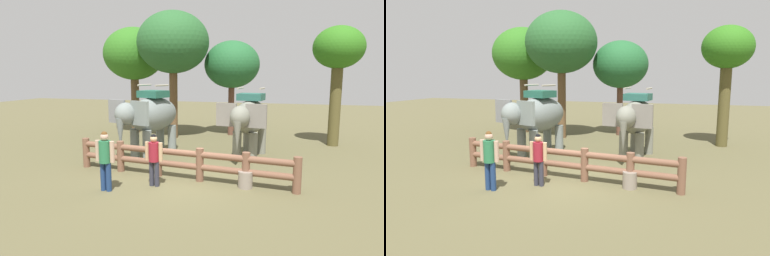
% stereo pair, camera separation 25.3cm
% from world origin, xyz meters
% --- Properties ---
extents(ground_plane, '(60.00, 60.00, 0.00)m').
position_xyz_m(ground_plane, '(0.00, 0.00, 0.00)').
color(ground_plane, brown).
extents(log_fence, '(7.49, 1.08, 1.05)m').
position_xyz_m(log_fence, '(0.00, 0.16, 0.60)').
color(log_fence, brown).
rests_on(log_fence, ground).
extents(elephant_near_left, '(2.35, 3.47, 2.91)m').
position_xyz_m(elephant_near_left, '(-2.02, 2.69, 1.63)').
color(elephant_near_left, slate).
rests_on(elephant_near_left, ground).
extents(elephant_center, '(1.86, 3.31, 2.80)m').
position_xyz_m(elephant_center, '(1.83, 3.51, 1.57)').
color(elephant_center, slate).
rests_on(elephant_center, ground).
extents(tourist_woman_in_black, '(0.61, 0.36, 1.73)m').
position_xyz_m(tourist_woman_in_black, '(-1.63, -1.52, 1.00)').
color(tourist_woman_in_black, navy).
rests_on(tourist_woman_in_black, ground).
extents(tourist_man_in_blue, '(0.56, 0.32, 1.58)m').
position_xyz_m(tourist_man_in_blue, '(-0.46, -0.75, 0.91)').
color(tourist_man_in_blue, '#2E2F3C').
rests_on(tourist_man_in_blue, ground).
extents(tree_far_left, '(3.40, 3.40, 5.88)m').
position_xyz_m(tree_far_left, '(-5.13, 7.92, 4.37)').
color(tree_far_left, brown).
rests_on(tree_far_left, ground).
extents(tree_back_center, '(2.24, 2.24, 5.46)m').
position_xyz_m(tree_back_center, '(5.35, 7.01, 4.27)').
color(tree_back_center, brown).
rests_on(tree_back_center, ground).
extents(tree_far_right, '(3.67, 3.67, 6.46)m').
position_xyz_m(tree_far_right, '(-2.47, 6.90, 4.85)').
color(tree_far_right, brown).
rests_on(tree_far_right, ground).
extents(tree_deep_back, '(2.95, 2.95, 5.07)m').
position_xyz_m(tree_deep_back, '(0.27, 8.56, 3.79)').
color(tree_deep_back, brown).
rests_on(tree_deep_back, ground).
extents(feed_bucket, '(0.42, 0.42, 0.50)m').
position_xyz_m(feed_bucket, '(2.18, -0.18, 0.25)').
color(feed_bucket, gray).
rests_on(feed_bucket, ground).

